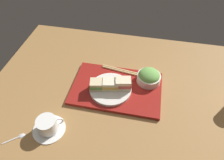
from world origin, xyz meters
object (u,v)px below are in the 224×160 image
sandwich_plate (111,89)px  sandwich_middle (110,84)px  coffee_cup (48,126)px  salad_bowl (149,77)px  teaspoon (18,137)px  chopsticks_pair (122,71)px  sandwich_far (98,85)px  sandwich_near (123,84)px

sandwich_plate → sandwich_middle: size_ratio=2.43×
sandwich_plate → coffee_cup: bearing=50.0°
coffee_cup → salad_bowl: bearing=-138.2°
sandwich_middle → teaspoon: size_ratio=1.06×
coffee_cup → sandwich_middle: bearing=-130.0°
salad_bowl → chopsticks_pair: (14.33, -4.46, -2.76)cm
chopsticks_pair → sandwich_plate: bearing=76.5°
sandwich_middle → coffee_cup: sandwich_middle is taller
sandwich_middle → chopsticks_pair: (-3.35, -13.95, -3.63)cm
sandwich_far → salad_bowl: size_ratio=0.71×
sandwich_near → coffee_cup: 38.39cm
sandwich_far → coffee_cup: sandwich_far is taller
chopsticks_pair → teaspoon: chopsticks_pair is taller
sandwich_middle → sandwich_far: 6.04cm
sandwich_plate → sandwich_near: (-5.91, -1.23, 3.58)cm
teaspoon → sandwich_plate: bearing=-136.0°
sandwich_middle → sandwich_plate: bearing=90.0°
salad_bowl → chopsticks_pair: size_ratio=0.54×
sandwich_near → chopsticks_pair: (2.55, -12.72, -4.00)cm
teaspoon → salad_bowl: bearing=-140.8°
sandwich_far → sandwich_middle: bearing=-168.2°
sandwich_plate → salad_bowl: (-17.68, -9.48, 2.34)cm
sandwich_plate → teaspoon: size_ratio=2.57×
chopsticks_pair → teaspoon: 57.94cm
coffee_cup → teaspoon: (11.14, 5.92, -2.76)cm
sandwich_plate → coffee_cup: 33.36cm
sandwich_plate → sandwich_near: bearing=-168.2°
sandwich_middle → teaspoon: (32.60, 31.46, -5.34)cm
sandwich_plate → chopsticks_pair: size_ratio=0.93×
sandwich_far → teaspoon: bearing=48.6°
sandwich_far → teaspoon: (26.69, 30.23, -5.14)cm
chopsticks_pair → teaspoon: size_ratio=2.78×
sandwich_near → salad_bowl: (-11.77, -8.25, -1.23)cm
sandwich_middle → salad_bowl: size_ratio=0.71×
salad_bowl → teaspoon: bearing=39.2°
sandwich_near → coffee_cup: sandwich_near is taller
sandwich_plate → teaspoon: sandwich_plate is taller
salad_bowl → sandwich_far: bearing=24.4°
sandwich_plate → salad_bowl: bearing=-151.8°
sandwich_plate → coffee_cup: (21.46, 25.54, 0.63)cm
sandwich_far → salad_bowl: 25.92cm
sandwich_plate → sandwich_middle: sandwich_middle is taller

